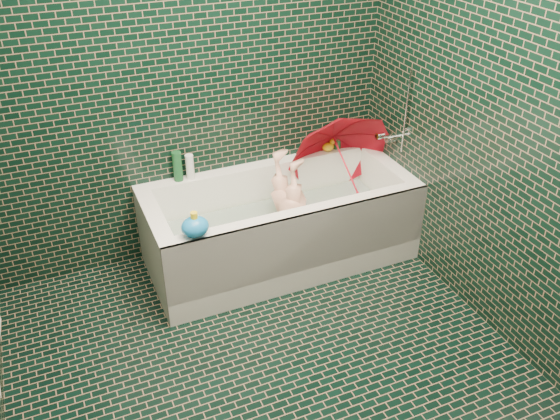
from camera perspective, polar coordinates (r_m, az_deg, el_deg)
name	(u,v)px	position (r m, az deg, el deg)	size (l,w,h in m)	color
floor	(279,386)	(3.18, -0.11, -16.61)	(2.80, 2.80, 0.00)	black
wall_back	(184,69)	(3.62, -9.23, 13.29)	(2.80, 2.80, 0.00)	black
wall_right	(528,121)	(3.09, 22.78, 7.95)	(2.80, 2.80, 0.00)	black
bathtub	(281,232)	(3.87, 0.07, -2.16)	(1.70, 0.75, 0.55)	white
bath_mat	(280,238)	(3.92, -0.03, -2.70)	(1.35, 0.47, 0.01)	green
water	(280,220)	(3.84, -0.04, -0.93)	(1.48, 0.53, 0.00)	silver
faucet	(395,132)	(3.96, 10.97, 7.35)	(0.18, 0.19, 0.55)	silver
child	(292,220)	(3.82, 1.19, -0.94)	(0.33, 0.22, 0.92)	#E2A58D
umbrella	(346,167)	(3.96, 6.42, 4.10)	(0.70, 0.70, 0.61)	red
soap_bottle_a	(364,143)	(4.30, 8.04, 6.40)	(0.09, 0.09, 0.24)	white
soap_bottle_b	(366,145)	(4.28, 8.29, 6.20)	(0.09, 0.09, 0.21)	#3D1C69
soap_bottle_c	(363,146)	(4.27, 8.04, 6.16)	(0.12, 0.12, 0.15)	#154B24
bottle_right_tall	(337,135)	(4.17, 5.54, 7.18)	(0.06, 0.06, 0.20)	#154B24
bottle_right_pump	(366,132)	(4.24, 8.30, 7.47)	(0.05, 0.05, 0.20)	silver
bottle_left_tall	(177,166)	(3.79, -9.84, 4.17)	(0.06, 0.06, 0.20)	#154B24
bottle_left_short	(190,167)	(3.80, -8.67, 4.13)	(0.05, 0.05, 0.17)	white
rubber_duck	(329,146)	(4.14, 4.73, 6.17)	(0.11, 0.07, 0.09)	yellow
bath_toy	(195,227)	(3.23, -8.18, -1.59)	(0.16, 0.13, 0.15)	#177BD0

